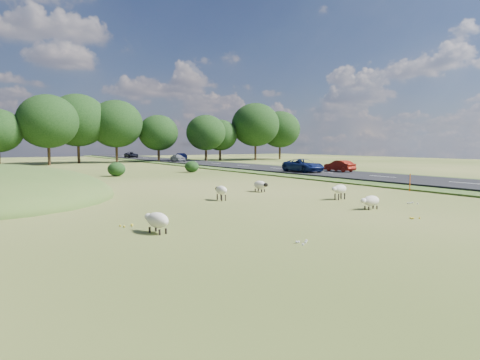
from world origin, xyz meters
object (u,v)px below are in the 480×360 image
object	(u,v)px
car_1	(180,156)
sheep_2	(157,220)
car_0	(303,165)
car_2	(340,166)
sheep_0	(340,189)
sheep_1	(371,201)
sheep_3	(260,185)
sheep_4	(221,190)
car_5	(178,158)
car_4	(131,155)
marker_post	(410,183)

from	to	relation	value
car_1	sheep_2	bearing A→B (deg)	65.32
car_0	car_2	distance (m)	4.12
sheep_0	sheep_2	bearing A→B (deg)	5.92
car_2	sheep_1	bearing A→B (deg)	48.27
sheep_0	car_0	xyz separation A→B (m)	(12.12, 17.50, 0.34)
sheep_0	sheep_2	distance (m)	12.85
sheep_3	car_0	size ratio (longest dim) A/B	0.26
car_1	sheep_1	bearing A→B (deg)	74.33
sheep_4	car_5	size ratio (longest dim) A/B	0.31
car_2	sheep_2	bearing A→B (deg)	34.18
sheep_2	sheep_4	size ratio (longest dim) A/B	1.17
car_4	sheep_3	bearing A→B (deg)	-100.96
sheep_1	sheep_3	world-z (taller)	sheep_3
sheep_3	car_2	xyz separation A→B (m)	(17.49, 10.11, 0.39)
car_1	car_2	distance (m)	42.41
sheep_0	sheep_1	world-z (taller)	sheep_0
car_0	car_1	size ratio (longest dim) A/B	1.32
sheep_1	sheep_2	size ratio (longest dim) A/B	0.87
marker_post	sheep_0	distance (m)	7.32
marker_post	car_0	distance (m)	17.51
sheep_2	car_2	world-z (taller)	car_2
marker_post	car_2	world-z (taller)	car_2
sheep_0	car_2	xyz separation A→B (m)	(15.92, 15.92, 0.25)
sheep_3	sheep_4	distance (m)	5.08
car_0	car_4	distance (m)	58.96
sheep_2	marker_post	bearing A→B (deg)	-91.54
sheep_4	car_2	size ratio (longest dim) A/B	0.31
sheep_0	car_4	world-z (taller)	car_4
sheep_1	car_4	world-z (taller)	car_4
sheep_1	sheep_4	size ratio (longest dim) A/B	1.02
sheep_0	car_2	world-z (taller)	car_2
sheep_4	car_0	size ratio (longest dim) A/B	0.23
car_2	sheep_4	bearing A→B (deg)	29.85
sheep_0	car_5	world-z (taller)	car_5
sheep_1	car_0	distance (m)	25.02
car_2	car_1	bearing A→B (deg)	-90.00
car_0	car_4	bearing A→B (deg)	90.00
car_1	marker_post	bearing A→B (deg)	81.49
sheep_3	car_4	bearing A→B (deg)	161.45
sheep_2	sheep_3	world-z (taller)	sheep_2
sheep_3	car_1	distance (m)	55.36
sheep_2	car_2	bearing A→B (deg)	-68.81
car_4	car_0	bearing A→B (deg)	-90.00
marker_post	car_4	size ratio (longest dim) A/B	0.26
sheep_3	car_5	xyz separation A→B (m)	(13.69, 44.90, 0.42)
marker_post	car_0	xyz separation A→B (m)	(4.83, 16.83, 0.35)
sheep_3	car_2	distance (m)	20.20
sheep_2	car_1	world-z (taller)	car_1
sheep_3	car_4	xyz separation A→B (m)	(13.69, 70.66, 0.42)
car_1	car_4	world-z (taller)	car_4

